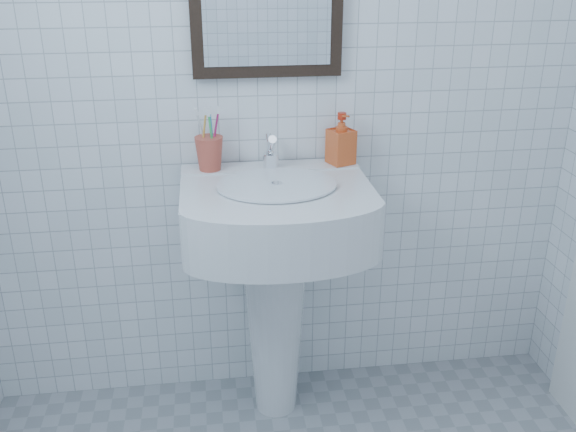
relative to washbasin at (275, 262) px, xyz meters
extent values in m
cube|color=white|center=(0.04, 0.21, 0.61)|extent=(2.20, 0.02, 2.50)
cone|color=white|center=(0.00, 0.03, -0.25)|extent=(0.24, 0.24, 0.77)
cube|color=white|center=(0.00, -0.03, 0.20)|extent=(0.62, 0.44, 0.19)
cube|color=white|center=(0.00, 0.14, 0.29)|extent=(0.62, 0.11, 0.03)
cylinder|color=white|center=(0.00, -0.06, 0.31)|extent=(0.38, 0.38, 0.01)
cylinder|color=white|center=(0.00, 0.11, 0.33)|extent=(0.05, 0.05, 0.05)
cylinder|color=white|center=(0.00, 0.10, 0.39)|extent=(0.03, 0.10, 0.08)
cylinder|color=white|center=(0.00, 0.14, 0.37)|extent=(0.03, 0.05, 0.10)
imported|color=#C53F13|center=(0.25, 0.14, 0.39)|extent=(0.11, 0.11, 0.18)
camera|label=1|loc=(-0.22, -1.97, 1.02)|focal=40.00mm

